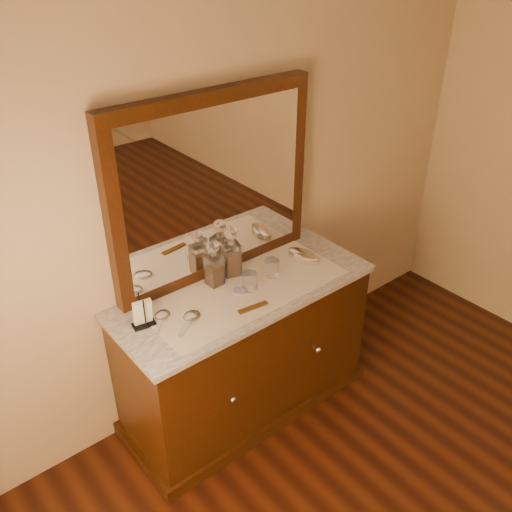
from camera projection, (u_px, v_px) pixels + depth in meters
The scene contains 18 objects.
dresser_cabinet at pixel (245, 351), 3.16m from camera, with size 1.40×0.55×0.82m, color black.
dresser_plinth at pixel (246, 398), 3.35m from camera, with size 1.46×0.59×0.08m, color black.
knob_left at pixel (233, 399), 2.79m from camera, with size 0.04×0.04×0.04m, color silver.
knob_right at pixel (318, 350), 3.11m from camera, with size 0.04×0.04×0.04m, color silver.
marble_top at pixel (244, 291), 2.94m from camera, with size 1.44×0.59×0.03m, color white.
mirror_frame at pixel (214, 188), 2.83m from camera, with size 1.20×0.08×1.00m, color black.
mirror_glass at pixel (218, 190), 2.81m from camera, with size 1.06×0.01×0.86m, color white.
lace_runner at pixel (246, 290), 2.91m from camera, with size 1.10×0.45×0.00m, color white.
pin_dish at pixel (240, 291), 2.89m from camera, with size 0.07×0.07×0.01m, color white.
comb at pixel (253, 307), 2.77m from camera, with size 0.17×0.03×0.01m, color brown.
napkin_rack at pixel (143, 314), 2.63m from camera, with size 0.12×0.09×0.17m.
decanter_left at pixel (214, 268), 2.91m from camera, with size 0.09×0.09×0.26m.
decanter_right at pixel (231, 256), 2.99m from camera, with size 0.11×0.11×0.29m.
brush_near at pixel (306, 258), 3.14m from camera, with size 0.14×0.18×0.04m.
brush_far at pixel (302, 254), 3.18m from camera, with size 0.13×0.19×0.05m.
hand_mirror_outer at pixel (162, 317), 2.70m from camera, with size 0.17×0.17×0.02m.
hand_mirror_inner at pixel (191, 318), 2.69m from camera, with size 0.20×0.16×0.02m.
tumblers at pixel (261, 274), 2.95m from camera, with size 0.26×0.11×0.09m.
Camera 1 is at (-1.47, 0.05, 2.52)m, focal length 38.63 mm.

